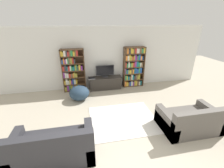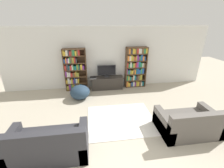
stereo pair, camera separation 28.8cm
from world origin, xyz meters
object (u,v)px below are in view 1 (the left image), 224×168
bookshelf_right (133,67)px  tv_stand (105,83)px  couch_right_sofa (190,121)px  couch_left_sectional (54,148)px  laptop (91,78)px  beanbag_ottoman (79,93)px  television (105,71)px  bookshelf_left (72,70)px

bookshelf_right → tv_stand: 1.43m
couch_right_sofa → couch_left_sectional: bearing=-175.4°
tv_stand → couch_right_sofa: (1.85, -3.09, -0.00)m
laptop → beanbag_ottoman: bearing=-125.3°
television → couch_right_sofa: television is taller
tv_stand → television: (-0.00, 0.05, 0.54)m
tv_stand → laptop: (-0.59, -0.03, 0.28)m
bookshelf_right → couch_left_sectional: (-2.93, -3.48, -0.60)m
tv_stand → couch_left_sectional: couch_left_sectional is taller
bookshelf_left → couch_right_sofa: bookshelf_left is taller
bookshelf_right → tv_stand: bookshelf_right is taller
laptop → couch_left_sectional: couch_left_sectional is taller
laptop → couch_right_sofa: bearing=-51.5°
couch_left_sectional → tv_stand: bearing=63.9°
bookshelf_left → television: (1.35, -0.05, -0.08)m
tv_stand → television: television is taller
bookshelf_left → television: 1.36m
television → couch_right_sofa: bearing=-59.6°
couch_left_sectional → beanbag_ottoman: couch_left_sectional is taller
tv_stand → couch_right_sofa: 3.60m
bookshelf_right → couch_right_sofa: bearing=-80.0°
bookshelf_right → tv_stand: (-1.28, -0.10, -0.63)m
television → couch_right_sofa: (1.85, -3.14, -0.55)m
couch_left_sectional → beanbag_ottoman: bearing=78.4°
bookshelf_left → couch_left_sectional: size_ratio=1.04×
couch_right_sofa → bookshelf_right: bearing=100.0°
bookshelf_left → bookshelf_right: (2.63, -0.00, 0.00)m
bookshelf_right → couch_left_sectional: bookshelf_right is taller
bookshelf_right → couch_left_sectional: bearing=-130.2°
couch_left_sectional → beanbag_ottoman: (0.53, 2.61, -0.03)m
laptop → couch_left_sectional: (-1.06, -3.35, -0.25)m
laptop → couch_left_sectional: 3.52m
television → bookshelf_right: bearing=2.3°
couch_left_sectional → beanbag_ottoman: 2.66m
bookshelf_left → beanbag_ottoman: size_ratio=2.37×
bookshelf_right → beanbag_ottoman: bearing=-160.0°
bookshelf_right → laptop: size_ratio=6.27×
tv_stand → couch_right_sofa: size_ratio=0.93×
tv_stand → couch_left_sectional: size_ratio=0.84×
beanbag_ottoman → couch_left_sectional: bearing=-101.6°
bookshelf_left → laptop: 0.84m
bookshelf_right → couch_left_sectional: size_ratio=1.04×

